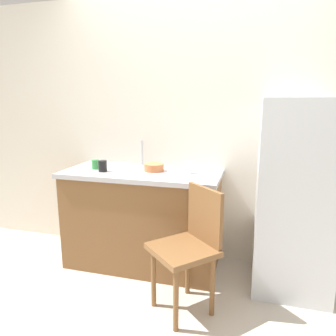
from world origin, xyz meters
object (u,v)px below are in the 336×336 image
at_px(terracotta_bowl, 154,167).
at_px(cup_green, 96,164).
at_px(refrigerator, 294,197).
at_px(cup_black, 103,166).
at_px(cup_white, 190,167).
at_px(chair, 190,244).

xyz_separation_m(terracotta_bowl, cup_green, (-0.54, -0.06, 0.01)).
height_order(refrigerator, cup_black, refrigerator).
bearing_deg(refrigerator, cup_white, 178.01).
height_order(cup_white, cup_green, cup_white).
relative_size(terracotta_bowl, cup_white, 1.67).
distance_m(refrigerator, cup_green, 1.70).
bearing_deg(cup_green, refrigerator, 0.70).
bearing_deg(chair, cup_white, 145.53).
bearing_deg(cup_white, cup_black, -170.09).
relative_size(refrigerator, cup_black, 15.54).
relative_size(chair, terracotta_bowl, 5.20).
height_order(chair, cup_green, cup_green).
height_order(refrigerator, cup_green, refrigerator).
relative_size(refrigerator, terracotta_bowl, 8.77).
bearing_deg(refrigerator, chair, -144.46).
xyz_separation_m(cup_black, cup_green, (-0.11, 0.08, -0.01)).
relative_size(chair, cup_green, 10.52).
relative_size(terracotta_bowl, cup_black, 1.77).
bearing_deg(cup_black, cup_green, 144.33).
bearing_deg(chair, cup_green, -163.40).
distance_m(chair, terracotta_bowl, 0.82).
distance_m(chair, cup_green, 1.17).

